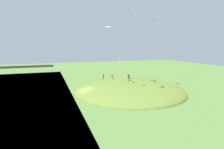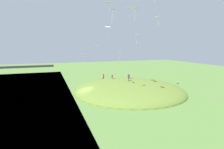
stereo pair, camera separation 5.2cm
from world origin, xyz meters
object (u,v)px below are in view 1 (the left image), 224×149
object	(u,v)px
person_watching_kites	(129,76)
kite_4	(82,55)
person_near_shore	(102,78)
kite_0	(129,8)
person_on_hilltop	(103,75)
kite_7	(109,3)
kite_1	(136,35)
person_with_child	(112,76)
kite_3	(158,17)
kite_10	(113,11)
kite_6	(120,53)
kite_2	(108,27)
kite_8	(96,46)
kite_5	(136,9)

from	to	relation	value
person_watching_kites	kite_4	world-z (taller)	kite_4
person_near_shore	kite_0	size ratio (longest dim) A/B	1.02
person_on_hilltop	kite_7	xyz separation A→B (m)	(-0.99, -7.93, 17.58)
person_near_shore	kite_1	world-z (taller)	kite_1
person_with_child	kite_3	xyz separation A→B (m)	(3.81, -17.10, 14.66)
person_watching_kites	kite_1	world-z (taller)	kite_1
kite_1	kite_4	distance (m)	13.79
kite_0	kite_4	distance (m)	16.12
kite_10	kite_6	bearing A→B (deg)	55.84
person_watching_kites	kite_1	xyz separation A→B (m)	(0.50, -2.47, 9.25)
kite_3	kite_10	world-z (taller)	kite_3
person_on_hilltop	kite_0	distance (m)	22.08
person_near_shore	kite_2	size ratio (longest dim) A/B	0.82
kite_0	kite_7	distance (m)	8.77
person_with_child	person_on_hilltop	bearing A→B (deg)	-146.20
kite_0	kite_2	bearing A→B (deg)	110.95
kite_8	kite_7	bearing A→B (deg)	-4.84
person_near_shore	kite_5	world-z (taller)	kite_5
person_watching_kites	kite_6	size ratio (longest dim) A/B	0.83
person_near_shore	kite_8	distance (m)	14.34
person_on_hilltop	kite_2	size ratio (longest dim) A/B	0.74
kite_5	kite_7	bearing A→B (deg)	90.43
person_with_child	kite_10	size ratio (longest dim) A/B	0.74
person_watching_kites	kite_10	distance (m)	16.77
kite_10	kite_1	bearing A→B (deg)	39.08
kite_0	kite_2	xyz separation A→B (m)	(-2.21, 5.78, -2.91)
person_on_hilltop	kite_8	xyz separation A→B (m)	(-4.03, -7.67, 8.17)
kite_3	kite_8	bearing A→B (deg)	147.21
person_watching_kites	kite_5	xyz separation A→B (m)	(-3.80, -10.37, 12.77)
person_on_hilltop	kite_2	xyz separation A→B (m)	(-2.08, -10.45, 12.05)
kite_7	kite_10	size ratio (longest dim) A/B	0.87
person_watching_kites	kite_2	distance (m)	11.95
kite_6	kite_10	distance (m)	9.02
kite_2	kite_10	xyz separation A→B (m)	(-2.07, -8.70, 1.68)
person_near_shore	person_on_hilltop	xyz separation A→B (m)	(-0.40, -2.35, 1.07)
kite_4	kite_6	size ratio (longest dim) A/B	0.69
kite_5	kite_8	world-z (taller)	kite_5
person_on_hilltop	kite_10	world-z (taller)	kite_10
kite_1	kite_7	size ratio (longest dim) A/B	1.15
kite_5	kite_6	xyz separation A→B (m)	(-0.03, 6.52, -7.16)
kite_2	kite_4	xyz separation A→B (m)	(-4.56, 5.79, -6.05)
person_watching_kites	kite_7	distance (m)	17.05
kite_3	kite_1	bearing A→B (deg)	153.31
kite_6	kite_1	bearing A→B (deg)	17.63
person_watching_kites	kite_3	world-z (taller)	kite_3
kite_1	kite_5	size ratio (longest dim) A/B	1.05
kite_3	kite_6	distance (m)	10.85
person_watching_kites	person_on_hilltop	distance (m)	10.99
person_watching_kites	person_with_child	size ratio (longest dim) A/B	1.13
person_with_child	kite_10	distance (m)	26.84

